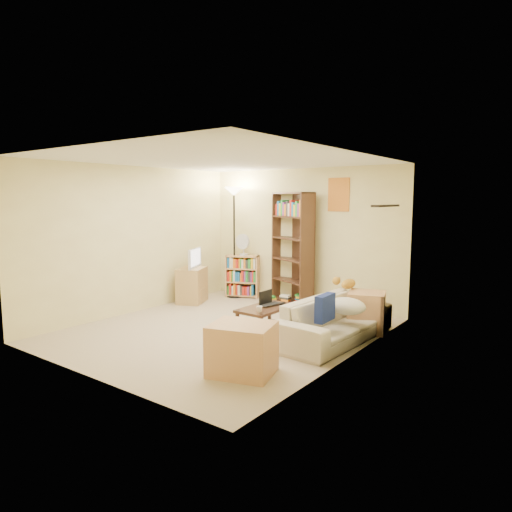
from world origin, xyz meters
name	(u,v)px	position (x,y,z in m)	size (l,w,h in m)	color
room	(224,221)	(0.00, 0.01, 1.62)	(4.50, 4.54, 2.52)	#C5AC93
sofa	(335,320)	(1.55, 0.53, 0.29)	(0.90, 2.04, 0.58)	#BCB29C
navy_pillow	(325,308)	(1.62, 0.09, 0.56)	(0.38, 0.12, 0.35)	navy
cream_blanket	(347,306)	(1.70, 0.57, 0.50)	(0.54, 0.38, 0.23)	silver
tabby_cat	(346,283)	(1.34, 1.31, 0.66)	(0.46, 0.19, 0.16)	#BF8528
coffee_table	(266,317)	(0.58, 0.24, 0.25)	(0.51, 0.90, 0.39)	#3E2318
laptop	(273,305)	(0.64, 0.33, 0.41)	(0.28, 0.38, 0.03)	black
laptop_screen	(266,297)	(0.51, 0.34, 0.51)	(0.01, 0.30, 0.20)	white
mug	(259,309)	(0.69, -0.06, 0.44)	(0.11, 0.11, 0.08)	white
tv_remote	(283,303)	(0.69, 0.53, 0.40)	(0.05, 0.16, 0.02)	black
tv_stand	(192,285)	(-1.70, 1.06, 0.33)	(0.44, 0.61, 0.66)	tan
television	(191,258)	(-1.70, 1.06, 0.84)	(0.35, 0.62, 0.37)	black
tall_bookshelf	(292,246)	(-0.09, 2.05, 1.09)	(0.98, 0.65, 2.07)	#462C1B
short_bookshelf	(243,276)	(-1.23, 2.01, 0.42)	(0.70, 0.50, 0.84)	tan
desk_fan	(243,244)	(-1.18, 1.96, 1.07)	(0.30, 0.17, 0.43)	silver
floor_lamp	(234,210)	(-1.37, 1.92, 1.73)	(0.37, 0.37, 2.17)	black
side_table	(367,312)	(1.72, 1.21, 0.29)	(0.51, 0.51, 0.59)	tan
end_cabinet	(242,349)	(1.26, -1.18, 0.29)	(0.69, 0.57, 0.57)	tan
book_stacks	(287,300)	(-0.12, 1.93, 0.10)	(0.71, 0.33, 0.22)	red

